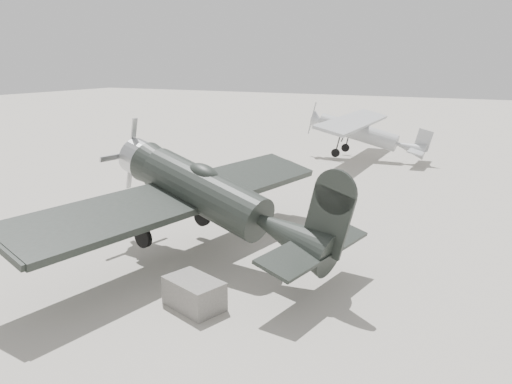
{
  "coord_description": "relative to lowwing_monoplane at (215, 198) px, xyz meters",
  "views": [
    {
      "loc": [
        10.47,
        -17.44,
        6.72
      ],
      "look_at": [
        1.58,
        0.11,
        1.5
      ],
      "focal_mm": 35.0,
      "sensor_mm": 36.0,
      "label": 1
    }
  ],
  "objects": [
    {
      "name": "ground",
      "position": [
        -1.99,
        3.75,
        -2.24
      ],
      "size": [
        160.0,
        160.0,
        0.0
      ],
      "primitive_type": "plane",
      "color": "#AEA99A",
      "rests_on": "ground"
    },
    {
      "name": "lowwing_monoplane",
      "position": [
        0.0,
        0.0,
        0.0
      ],
      "size": [
        9.5,
        13.2,
        4.24
      ],
      "rotation": [
        0.0,
        0.24,
        -0.19
      ],
      "color": "black",
      "rests_on": "ground"
    },
    {
      "name": "highwing_monoplane",
      "position": [
        -0.42,
        20.17,
        -0.16
      ],
      "size": [
        8.32,
        11.62,
        3.33
      ],
      "rotation": [
        0.0,
        0.23,
        0.0
      ],
      "color": "#A8ABAD",
      "rests_on": "ground"
    },
    {
      "name": "equipment_block",
      "position": [
        1.19,
        -3.13,
        -1.83
      ],
      "size": [
        1.9,
        1.51,
        0.83
      ],
      "primitive_type": "cube",
      "rotation": [
        0.0,
        0.0,
        -0.32
      ],
      "color": "slate",
      "rests_on": "ground"
    }
  ]
}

